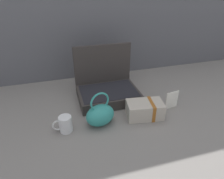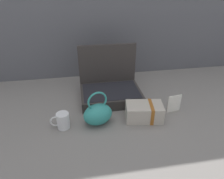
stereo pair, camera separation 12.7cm
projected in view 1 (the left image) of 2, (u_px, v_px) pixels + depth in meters
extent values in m
plane|color=slate|center=(109.00, 110.00, 1.36)|extent=(6.00, 6.00, 0.00)
cube|color=#332D2B|center=(109.00, 96.00, 1.45)|extent=(0.42, 0.29, 0.07)
cube|color=black|center=(109.00, 91.00, 1.44)|extent=(0.38, 0.26, 0.00)
cube|color=#332D2B|center=(103.00, 68.00, 1.52)|extent=(0.42, 0.02, 0.36)
ellipsoid|color=teal|center=(100.00, 115.00, 1.21)|extent=(0.20, 0.16, 0.13)
torus|color=teal|center=(100.00, 102.00, 1.16)|extent=(0.12, 0.04, 0.12)
cube|color=#B2A899|center=(145.00, 110.00, 1.28)|extent=(0.24, 0.16, 0.10)
cube|color=#99561E|center=(151.00, 109.00, 1.28)|extent=(0.04, 0.14, 0.11)
cylinder|color=silver|center=(66.00, 124.00, 1.16)|extent=(0.07, 0.07, 0.10)
torus|color=silver|center=(58.00, 125.00, 1.15)|extent=(0.07, 0.01, 0.07)
cube|color=white|center=(172.00, 100.00, 1.36)|extent=(0.09, 0.02, 0.12)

